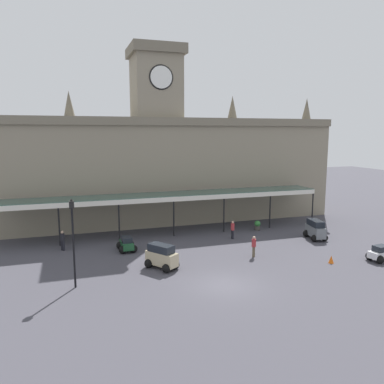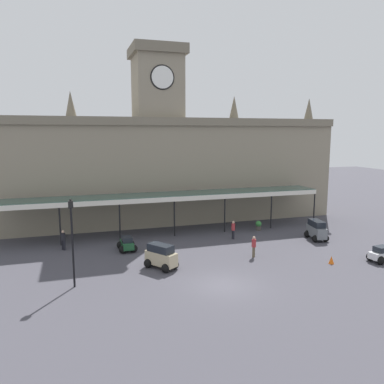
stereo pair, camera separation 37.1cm
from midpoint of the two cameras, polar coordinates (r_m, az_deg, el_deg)
name	(u,v)px [view 1 (the left image)]	position (r m, az deg, el deg)	size (l,w,h in m)	color
ground_plane	(225,285)	(25.28, 4.55, -13.71)	(140.00, 140.00, 0.00)	#424049
station_building	(157,165)	(41.87, -5.50, 4.04)	(39.36, 6.56, 18.57)	gray
entrance_canopy	(170,196)	(36.86, -3.57, -0.53)	(30.76, 3.26, 3.85)	#38564C
car_beige_van	(162,257)	(27.93, -4.95, -9.72)	(2.39, 2.58, 1.77)	tan
car_green_sedan	(127,245)	(32.38, -10.06, -7.77)	(1.56, 2.08, 1.19)	#1E512D
car_grey_van	(315,230)	(36.96, 17.67, -5.48)	(1.87, 2.53, 1.77)	slate
car_white_sedan	(381,254)	(32.79, 26.09, -8.35)	(2.14, 1.68, 1.19)	silver
pedestrian_crossing_forecourt	(233,229)	(35.46, 5.78, -5.54)	(0.34, 0.39, 1.67)	black
pedestrian_beside_cars	(63,240)	(33.67, -19.07, -6.76)	(0.34, 0.34, 1.67)	black
pedestrian_near_entrance	(254,246)	(30.64, 8.87, -7.91)	(0.34, 0.34, 1.67)	brown
victorian_lamppost	(73,234)	(24.92, -17.76, -6.01)	(0.30, 0.30, 5.68)	black
traffic_cone	(331,259)	(30.80, 19.74, -9.45)	(0.40, 0.40, 0.58)	orange
planter_near_kerb	(257,225)	(39.01, 9.47, -4.92)	(0.60, 0.60, 0.96)	#47423D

